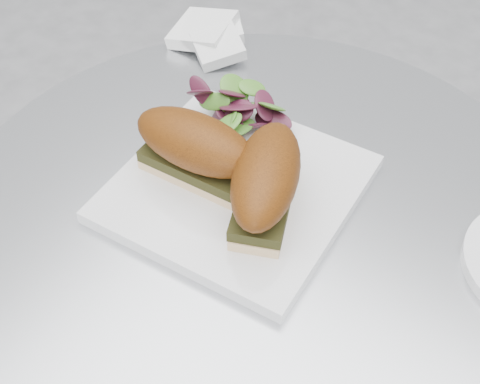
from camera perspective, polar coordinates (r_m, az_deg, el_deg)
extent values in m
cylinder|color=silver|center=(0.74, 1.47, -2.60)|extent=(0.70, 0.70, 0.02)
cylinder|color=silver|center=(1.05, 1.08, -15.58)|extent=(0.07, 0.07, 0.71)
cube|color=silver|center=(0.75, -0.32, 0.30)|extent=(0.26, 0.26, 0.02)
cube|color=#D6B486|center=(0.75, -3.67, 1.82)|extent=(0.13, 0.06, 0.01)
cube|color=black|center=(0.74, -3.72, 2.55)|extent=(0.13, 0.06, 0.01)
ellipsoid|color=#622E09|center=(0.72, -3.83, 4.30)|extent=(0.15, 0.07, 0.06)
cube|color=#D6B486|center=(0.72, 2.15, -1.01)|extent=(0.10, 0.14, 0.01)
cube|color=black|center=(0.71, 2.18, -0.29)|extent=(0.10, 0.14, 0.01)
ellipsoid|color=#622E09|center=(0.68, 2.25, 1.47)|extent=(0.12, 0.16, 0.06)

